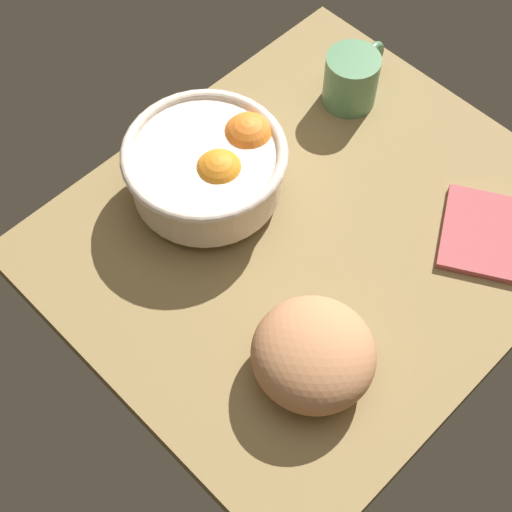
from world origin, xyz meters
TOP-DOWN VIEW (x-y plane):
  - ground_plane at (0.00, 0.00)cm, footprint 68.30×59.21cm
  - fruit_bowl at (5.24, -14.54)cm, footprint 22.41×22.41cm
  - bread_loaf at (15.07, 13.87)cm, footprint 17.61×17.78cm
  - napkin_folded at (-16.02, 16.83)cm, footprint 17.29×16.31cm
  - mug at (-22.00, -12.74)cm, footprint 12.34×8.14cm

SIDE VIEW (x-z plane):
  - ground_plane at x=0.00cm, z-range -3.00..0.00cm
  - napkin_folded at x=-16.02cm, z-range 0.00..1.10cm
  - mug at x=-22.00cm, z-range 0.00..8.52cm
  - bread_loaf at x=15.07cm, z-range 0.00..9.29cm
  - fruit_bowl at x=5.24cm, z-range 0.67..11.57cm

